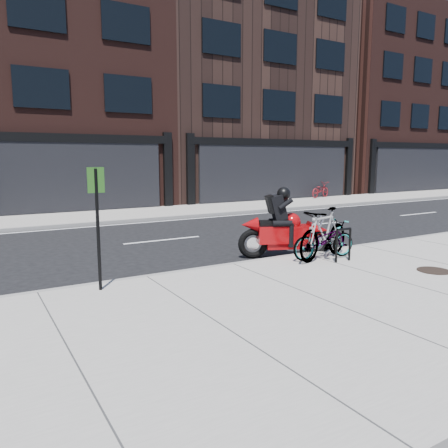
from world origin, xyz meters
TOP-DOWN VIEW (x-y plane):
  - ground at (0.00, 0.00)m, footprint 120.00×120.00m
  - sidewalk_near at (0.00, -5.00)m, footprint 60.00×6.00m
  - sidewalk_far at (0.00, 7.75)m, footprint 60.00×3.50m
  - building_center at (-2.00, 14.50)m, footprint 12.00×10.00m
  - building_mideast at (10.00, 14.50)m, footprint 12.00×10.00m
  - building_east at (22.00, 14.50)m, footprint 10.00×10.00m
  - bike_rack at (2.23, -3.04)m, footprint 0.45×0.06m
  - bicycle_front at (2.06, -2.60)m, footprint 1.72×0.72m
  - bicycle_rear at (2.06, -2.60)m, footprint 2.03×1.06m
  - motorcycle at (1.82, -1.64)m, footprint 2.20×1.26m
  - bicycle_far at (12.75, 9.00)m, footprint 1.82×1.08m
  - manhole_cover at (3.23, -4.60)m, footprint 0.86×0.86m
  - sign_post at (-3.02, -2.40)m, footprint 0.29×0.06m

SIDE VIEW (x-z plane):
  - ground at x=0.00m, z-range 0.00..0.00m
  - sidewalk_near at x=0.00m, z-range 0.00..0.13m
  - sidewalk_far at x=0.00m, z-range 0.00..0.13m
  - manhole_cover at x=3.23m, z-range 0.13..0.15m
  - bicycle_front at x=2.06m, z-range 0.13..1.01m
  - bike_rack at x=2.23m, z-range 0.20..0.95m
  - bicycle_far at x=12.75m, z-range 0.13..1.03m
  - motorcycle at x=1.82m, z-range -0.16..1.58m
  - bicycle_rear at x=2.06m, z-range 0.13..1.30m
  - sign_post at x=-3.02m, z-range 0.34..2.49m
  - building_mideast at x=10.00m, z-range 0.00..12.50m
  - building_east at x=22.00m, z-range 0.00..13.00m
  - building_center at x=-2.00m, z-range 0.00..14.50m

